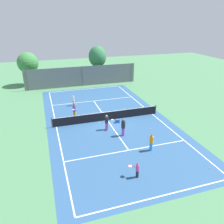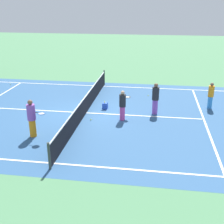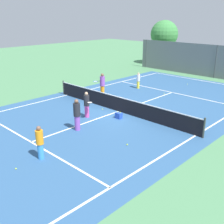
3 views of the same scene
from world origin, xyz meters
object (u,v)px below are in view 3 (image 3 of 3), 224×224
at_px(ball_crate, 119,115).
at_px(tennis_ball_5, 102,109).
at_px(player_3, 87,104).
at_px(player_0, 102,85).
at_px(tennis_ball_7, 187,84).
at_px(player_1, 77,114).
at_px(tennis_ball_4, 118,117).
at_px(tennis_ball_8, 16,169).
at_px(player_2, 138,80).
at_px(player_4, 40,142).
at_px(tennis_ball_1, 127,145).
at_px(tennis_ball_0, 164,93).
at_px(tennis_ball_3, 142,116).

distance_m(ball_crate, tennis_ball_5, 1.93).
distance_m(player_3, ball_crate, 2.06).
distance_m(player_0, tennis_ball_7, 8.52).
relative_size(player_1, tennis_ball_4, 26.55).
distance_m(tennis_ball_7, tennis_ball_8, 18.06).
xyz_separation_m(player_2, player_3, (2.16, -7.67, 0.13)).
height_order(player_0, player_4, player_0).
relative_size(tennis_ball_1, tennis_ball_5, 1.00).
xyz_separation_m(player_1, tennis_ball_8, (1.38, -4.37, -0.86)).
bearing_deg(tennis_ball_7, player_1, -85.96).
bearing_deg(tennis_ball_5, tennis_ball_1, -31.46).
bearing_deg(player_0, tennis_ball_0, 52.75).
xyz_separation_m(player_0, tennis_ball_0, (3.01, 3.96, -0.89)).
distance_m(player_4, ball_crate, 6.13).
bearing_deg(player_2, player_3, -74.23).
bearing_deg(player_2, tennis_ball_4, -60.57).
distance_m(player_3, tennis_ball_1, 4.57).
bearing_deg(tennis_ball_4, player_0, 147.59).
xyz_separation_m(player_0, tennis_ball_3, (5.06, -1.46, -0.89)).
bearing_deg(ball_crate, player_2, 119.83).
relative_size(player_3, tennis_ball_0, 24.22).
xyz_separation_m(player_3, tennis_ball_3, (2.45, 2.40, -0.79)).
xyz_separation_m(player_0, tennis_ball_4, (4.06, -2.58, -0.89)).
xyz_separation_m(player_2, tennis_ball_1, (6.49, -8.88, -0.66)).
bearing_deg(tennis_ball_5, tennis_ball_7, 87.18).
distance_m(tennis_ball_1, tennis_ball_4, 3.81).
bearing_deg(player_0, player_1, -55.86).
bearing_deg(player_4, tennis_ball_4, 99.69).
relative_size(tennis_ball_7, tennis_ball_8, 1.00).
bearing_deg(tennis_ball_7, tennis_ball_0, -86.95).
bearing_deg(player_1, tennis_ball_8, -72.46).
bearing_deg(player_3, ball_crate, 37.65).
relative_size(player_4, tennis_ball_3, 23.41).
distance_m(player_4, tennis_ball_8, 1.44).
height_order(player_4, tennis_ball_8, player_4).
relative_size(player_0, player_3, 1.12).
xyz_separation_m(tennis_ball_0, tennis_ball_1, (3.94, -9.02, 0.00)).
xyz_separation_m(ball_crate, tennis_ball_0, (-1.16, 6.62, -0.15)).
relative_size(player_3, tennis_ball_5, 24.22).
height_order(player_2, player_3, player_3).
height_order(tennis_ball_3, tennis_ball_4, same).
relative_size(player_1, player_4, 1.13).
height_order(ball_crate, tennis_ball_1, ball_crate).
xyz_separation_m(tennis_ball_0, tennis_ball_5, (-0.72, -6.17, 0.00)).
height_order(player_1, player_2, player_1).
xyz_separation_m(player_1, tennis_ball_4, (0.31, 2.95, -0.86)).
distance_m(player_2, tennis_ball_7, 4.84).
height_order(tennis_ball_5, tennis_ball_8, same).
distance_m(ball_crate, tennis_ball_7, 10.75).
bearing_deg(player_3, tennis_ball_4, 41.58).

